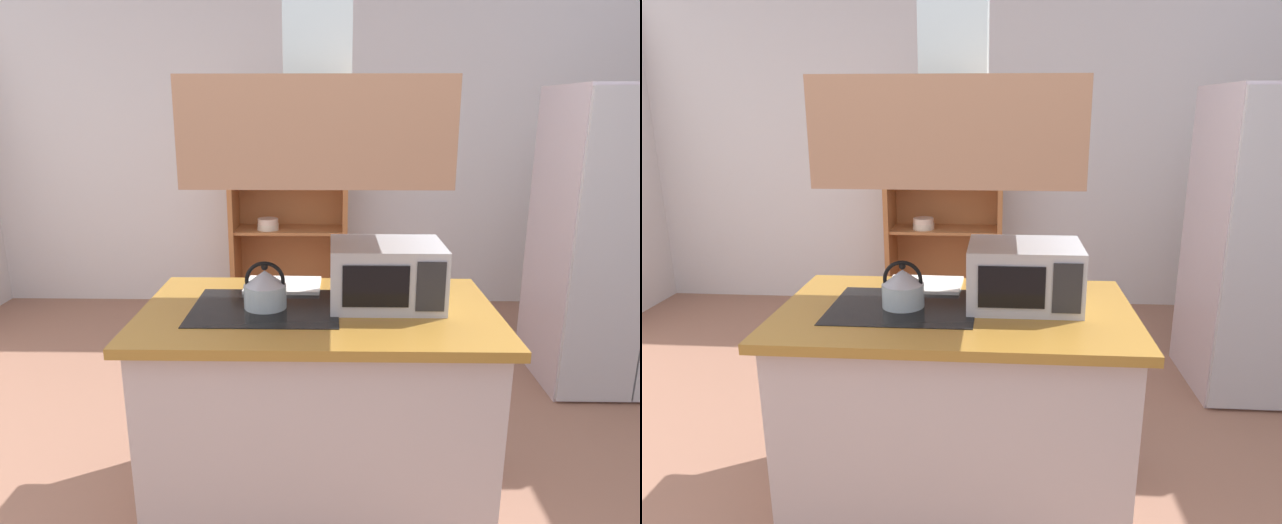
# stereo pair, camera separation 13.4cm
# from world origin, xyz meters

# --- Properties ---
(wall_back) EXTENTS (6.00, 0.12, 2.70)m
(wall_back) POSITION_xyz_m (0.00, 3.00, 1.35)
(wall_back) COLOR silver
(wall_back) RESTS_ON ground
(kitchen_island) EXTENTS (1.45, 0.84, 0.90)m
(kitchen_island) POSITION_xyz_m (-0.06, 0.28, 0.45)
(kitchen_island) COLOR #BCABA5
(kitchen_island) RESTS_ON ground
(range_hood) EXTENTS (0.90, 0.70, 1.26)m
(range_hood) POSITION_xyz_m (-0.06, 0.28, 1.73)
(range_hood) COLOR #A97756
(refrigerator) EXTENTS (0.90, 0.78, 1.82)m
(refrigerator) POSITION_xyz_m (1.77, 1.48, 0.91)
(refrigerator) COLOR #BEB0B9
(refrigerator) RESTS_ON ground
(dish_cabinet) EXTENTS (0.97, 0.40, 1.75)m
(dish_cabinet) POSITION_xyz_m (-0.36, 2.78, 0.77)
(dish_cabinet) COLOR #AC6737
(dish_cabinet) RESTS_ON ground
(kettle) EXTENTS (0.17, 0.17, 0.20)m
(kettle) POSITION_xyz_m (-0.28, 0.28, 0.98)
(kettle) COLOR #AEC1C5
(kettle) RESTS_ON kitchen_island
(cutting_board) EXTENTS (0.35, 0.25, 0.02)m
(cutting_board) POSITION_xyz_m (-0.23, 0.55, 0.91)
(cutting_board) COLOR white
(cutting_board) RESTS_ON kitchen_island
(microwave) EXTENTS (0.46, 0.35, 0.26)m
(microwave) POSITION_xyz_m (0.22, 0.34, 1.03)
(microwave) COLOR #B7BABF
(microwave) RESTS_ON kitchen_island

